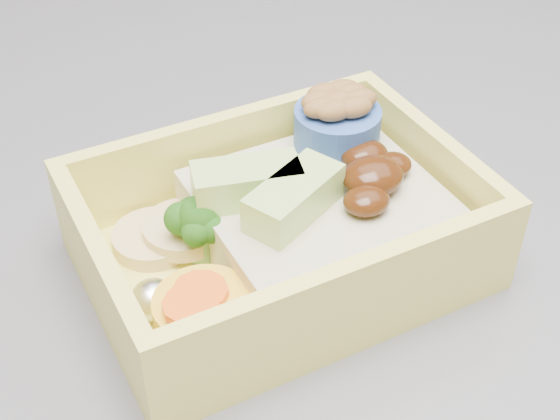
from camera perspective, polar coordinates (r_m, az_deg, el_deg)
name	(u,v)px	position (r m, az deg, el deg)	size (l,w,h in m)	color
bento_box	(289,222)	(0.41, 0.70, -0.88)	(0.21, 0.17, 0.07)	#F5EB65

